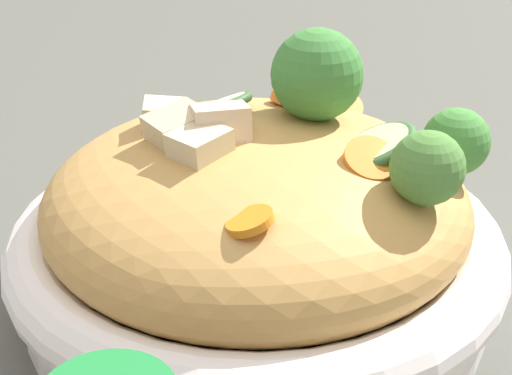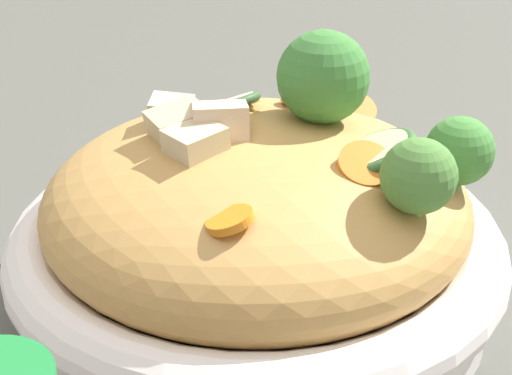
% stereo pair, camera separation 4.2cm
% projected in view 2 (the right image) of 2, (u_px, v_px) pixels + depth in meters
% --- Properties ---
extents(ground_plane, '(3.00, 3.00, 0.00)m').
position_uv_depth(ground_plane, '(256.00, 295.00, 0.45)').
color(ground_plane, '#50514A').
extents(serving_bowl, '(0.28, 0.28, 0.05)m').
position_uv_depth(serving_bowl, '(256.00, 255.00, 0.44)').
color(serving_bowl, white).
rests_on(serving_bowl, ground_plane).
extents(noodle_heap, '(0.24, 0.24, 0.09)m').
position_uv_depth(noodle_heap, '(256.00, 201.00, 0.43)').
color(noodle_heap, tan).
rests_on(noodle_heap, serving_bowl).
extents(broccoli_florets, '(0.14, 0.11, 0.08)m').
position_uv_depth(broccoli_florets, '(368.00, 112.00, 0.40)').
color(broccoli_florets, '#9BB070').
rests_on(broccoli_florets, serving_bowl).
extents(carrot_coins, '(0.16, 0.14, 0.03)m').
position_uv_depth(carrot_coins, '(296.00, 136.00, 0.41)').
color(carrot_coins, orange).
rests_on(carrot_coins, serving_bowl).
extents(zucchini_slices, '(0.12, 0.13, 0.03)m').
position_uv_depth(zucchini_slices, '(310.00, 132.00, 0.41)').
color(zucchini_slices, beige).
rests_on(zucchini_slices, serving_bowl).
extents(chicken_chunks, '(0.08, 0.06, 0.03)m').
position_uv_depth(chicken_chunks, '(194.00, 127.00, 0.41)').
color(chicken_chunks, beige).
rests_on(chicken_chunks, serving_bowl).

